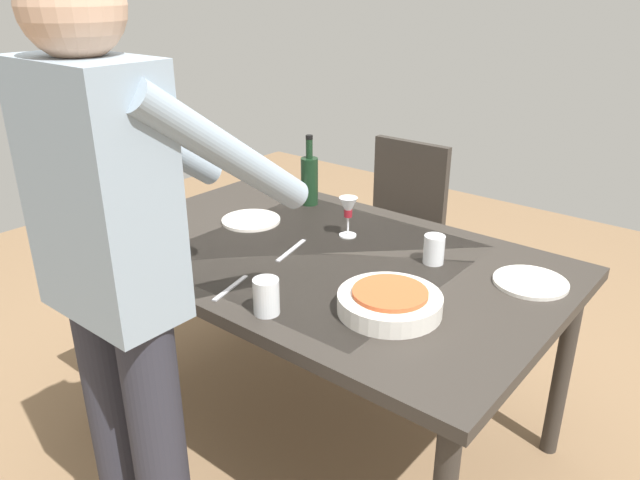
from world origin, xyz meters
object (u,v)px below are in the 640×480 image
at_px(wine_glass_left, 348,210).
at_px(dinner_plate_near, 251,220).
at_px(dining_table, 320,270).
at_px(wine_bottle, 309,179).
at_px(serving_bowl_pasta, 390,302).
at_px(water_cup_near_right, 434,249).
at_px(dinner_plate_far, 530,282).
at_px(chair_near, 397,223).
at_px(person_server, 120,276).
at_px(water_cup_near_left, 266,296).

bearing_deg(wine_glass_left, dinner_plate_near, 17.88).
bearing_deg(dining_table, wine_bottle, -45.91).
distance_m(wine_bottle, serving_bowl_pasta, 0.95).
bearing_deg(water_cup_near_right, dinner_plate_far, -169.99).
height_order(chair_near, dinner_plate_near, chair_near).
distance_m(chair_near, person_server, 1.74).
bearing_deg(wine_glass_left, person_server, 91.30).
bearing_deg(dinner_plate_near, serving_bowl_pasta, 162.74).
bearing_deg(dinner_plate_far, water_cup_near_left, 51.71).
xyz_separation_m(wine_glass_left, water_cup_near_right, (-0.36, 0.01, -0.06)).
xyz_separation_m(dining_table, person_server, (-0.00, 0.78, 0.28)).
height_order(chair_near, person_server, person_server).
bearing_deg(person_server, water_cup_near_left, -111.25).
bearing_deg(wine_glass_left, serving_bowl_pasta, 138.77).
relative_size(person_server, wine_glass_left, 11.19).
relative_size(person_server, wine_bottle, 5.71).
bearing_deg(chair_near, wine_bottle, 77.56).
height_order(dining_table, person_server, person_server).
xyz_separation_m(chair_near, wine_bottle, (0.12, 0.53, 0.33)).
height_order(chair_near, serving_bowl_pasta, chair_near).
distance_m(chair_near, water_cup_near_right, 0.96).
height_order(wine_bottle, dinner_plate_far, wine_bottle).
bearing_deg(wine_bottle, dining_table, 134.09).
xyz_separation_m(person_server, water_cup_near_left, (-0.14, -0.36, -0.16)).
relative_size(wine_bottle, water_cup_near_left, 2.79).
bearing_deg(person_server, serving_bowl_pasta, -124.83).
xyz_separation_m(dining_table, water_cup_near_right, (-0.34, -0.18, 0.12)).
height_order(dining_table, dinner_plate_near, dinner_plate_near).
relative_size(dining_table, chair_near, 1.80).
xyz_separation_m(dining_table, water_cup_near_left, (-0.14, 0.42, 0.12)).
height_order(dinner_plate_near, dinner_plate_far, same).
relative_size(wine_glass_left, water_cup_near_left, 1.42).
xyz_separation_m(dining_table, wine_glass_left, (0.02, -0.19, 0.17)).
bearing_deg(wine_bottle, person_server, 107.47).
xyz_separation_m(dining_table, dinner_plate_far, (-0.66, -0.24, 0.07)).
relative_size(chair_near, serving_bowl_pasta, 3.03).
distance_m(person_server, wine_bottle, 1.20).
distance_m(chair_near, serving_bowl_pasta, 1.29).
distance_m(water_cup_near_right, dinner_plate_near, 0.76).
relative_size(dining_table, water_cup_near_right, 16.68).
height_order(person_server, water_cup_near_right, person_server).
height_order(person_server, wine_bottle, person_server).
bearing_deg(water_cup_near_right, water_cup_near_left, 71.40).
bearing_deg(dinner_plate_far, wine_glass_left, 4.23).
bearing_deg(chair_near, serving_bowl_pasta, 120.91).
relative_size(dining_table, person_server, 0.97).
distance_m(wine_glass_left, water_cup_near_left, 0.62).
relative_size(water_cup_near_right, dinner_plate_near, 0.43).
height_order(water_cup_near_left, dinner_plate_near, water_cup_near_left).
bearing_deg(serving_bowl_pasta, water_cup_near_right, -79.78).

